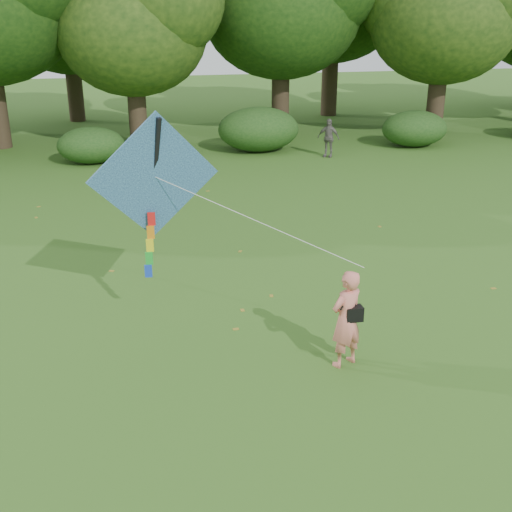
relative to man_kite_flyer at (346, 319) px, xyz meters
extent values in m
plane|color=#265114|center=(-0.69, -0.27, -0.90)|extent=(100.00, 100.00, 0.00)
imported|color=#E87C6D|center=(0.00, 0.00, 0.00)|extent=(0.77, 0.66, 1.79)
imported|color=#66605A|center=(4.89, 15.88, -0.10)|extent=(0.98, 0.86, 1.58)
cube|color=black|center=(0.12, -0.03, 0.11)|extent=(0.30, 0.20, 0.26)
cylinder|color=black|center=(0.00, -0.04, 0.45)|extent=(0.33, 0.14, 0.47)
cube|color=#2536A1|center=(-3.02, 2.10, 2.15)|extent=(2.41, 0.61, 2.43)
cube|color=black|center=(-3.02, 2.13, 2.15)|extent=(0.35, 0.64, 2.19)
cylinder|color=white|center=(-1.38, 1.03, 1.55)|extent=(3.28, 2.16, 1.21)
cube|color=red|center=(-3.12, 2.12, 1.35)|extent=(0.14, 0.06, 0.26)
cube|color=orange|center=(-3.15, 2.12, 1.09)|extent=(0.14, 0.06, 0.26)
cube|color=yellow|center=(-3.18, 2.12, 0.83)|extent=(0.14, 0.06, 0.26)
cube|color=green|center=(-3.21, 2.12, 0.57)|extent=(0.14, 0.06, 0.26)
cube|color=blue|center=(-3.24, 2.12, 0.31)|extent=(0.14, 0.06, 0.26)
cylinder|color=#3A2D1E|center=(-2.69, 19.73, 0.68)|extent=(0.80, 0.80, 3.15)
ellipsoid|color=#1E3F11|center=(-2.69, 19.73, 4.01)|extent=(6.40, 6.40, 5.44)
cylinder|color=#3A2D1E|center=(4.31, 21.73, 0.94)|extent=(0.86, 0.86, 3.67)
ellipsoid|color=#1E3F11|center=(4.31, 21.73, 4.87)|extent=(7.60, 7.60, 6.46)
cylinder|color=#3A2D1E|center=(11.31, 19.23, 0.82)|extent=(0.83, 0.83, 3.43)
ellipsoid|color=#1E3F11|center=(11.31, 19.23, 4.40)|extent=(6.80, 6.80, 5.78)
cylinder|color=#3A2D1E|center=(-5.69, 27.23, 0.85)|extent=(0.84, 0.84, 3.50)
ellipsoid|color=#1E3F11|center=(-5.69, 27.23, 4.53)|extent=(7.00, 7.00, 5.95)
cylinder|color=#3A2D1E|center=(8.31, 26.23, 1.12)|extent=(0.90, 0.90, 4.02)
ellipsoid|color=#264919|center=(-4.69, 16.83, -0.18)|extent=(2.66, 2.09, 1.42)
ellipsoid|color=#264919|center=(2.31, 17.63, 0.04)|extent=(3.50, 2.75, 1.88)
ellipsoid|color=#264919|center=(9.31, 17.13, -0.11)|extent=(2.94, 2.31, 1.58)
cube|color=olive|center=(-0.76, 11.70, -0.89)|extent=(0.14, 0.12, 0.01)
cube|color=olive|center=(-0.75, 5.84, -0.89)|extent=(0.12, 0.14, 0.01)
cube|color=olive|center=(3.53, 6.94, -0.89)|extent=(0.08, 0.12, 0.01)
cube|color=olive|center=(-4.01, 5.20, -0.89)|extent=(0.14, 0.12, 0.01)
cube|color=olive|center=(4.38, 2.37, -0.89)|extent=(0.12, 0.08, 0.01)
cube|color=olive|center=(-1.35, 2.48, -0.89)|extent=(0.08, 0.12, 0.01)
cube|color=olive|center=(-1.63, 1.69, -0.89)|extent=(0.13, 0.09, 0.01)
cube|color=olive|center=(-6.19, 9.89, -0.89)|extent=(0.11, 0.14, 0.01)
cube|color=olive|center=(-6.23, 11.02, -0.89)|extent=(0.14, 0.14, 0.01)
cube|color=olive|center=(-0.59, 3.04, -0.89)|extent=(0.10, 0.13, 0.01)
camera|label=1|loc=(-3.61, -9.33, 5.06)|focal=45.00mm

